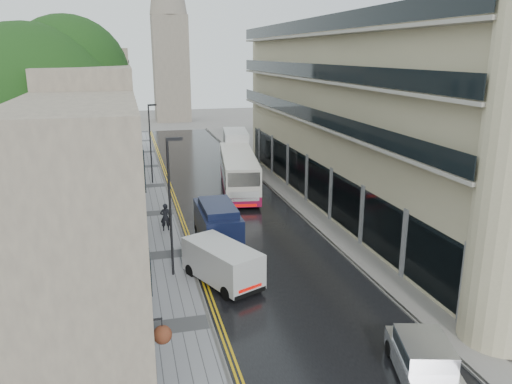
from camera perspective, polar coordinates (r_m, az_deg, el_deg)
name	(u,v)px	position (r m, az deg, el deg)	size (l,w,h in m)	color
road	(233,209)	(39.17, -2.67, -1.91)	(9.00, 85.00, 0.02)	black
left_sidewalk	(157,214)	(38.46, -11.24, -2.46)	(2.70, 85.00, 0.12)	gray
right_sidewalk	(298,203)	(40.55, 4.82, -1.26)	(1.80, 85.00, 0.12)	slate
old_shop_row	(102,133)	(39.56, -17.17, 6.51)	(4.50, 56.00, 12.00)	gray
modern_block	(367,118)	(39.66, 12.54, 8.31)	(8.00, 40.00, 14.00)	beige
church_spire	(168,3)	(91.81, -10.02, 20.53)	(6.40, 6.40, 40.00)	gray
tree_near	(36,145)	(29.90, -23.87, 4.95)	(10.56, 10.56, 13.89)	black
tree_far	(67,125)	(42.70, -20.75, 7.13)	(9.24, 9.24, 12.46)	black
cream_bus	(226,182)	(40.44, -3.47, 1.09)	(2.75, 12.11, 3.30)	beige
white_lorry	(226,152)	(50.84, -3.47, 4.56)	(2.34, 7.79, 4.09)	silver
white_van	(226,280)	(24.78, -3.45, -9.96)	(2.06, 4.80, 2.17)	silver
navy_van	(206,235)	(29.57, -5.73, -4.92)	(2.26, 5.64, 2.88)	black
pedestrian	(165,217)	(34.35, -10.32, -2.84)	(0.69, 0.45, 1.90)	black
lamp_post_near	(170,209)	(26.63, -9.78, -1.93)	(0.84, 0.19, 7.50)	black
lamp_post_far	(150,145)	(46.65, -11.97, 5.32)	(0.81, 0.18, 7.21)	black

